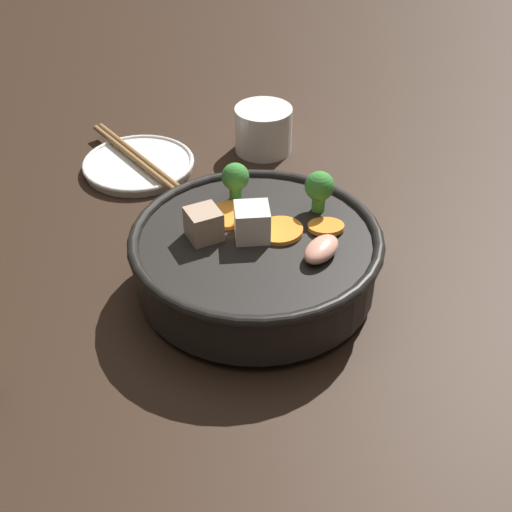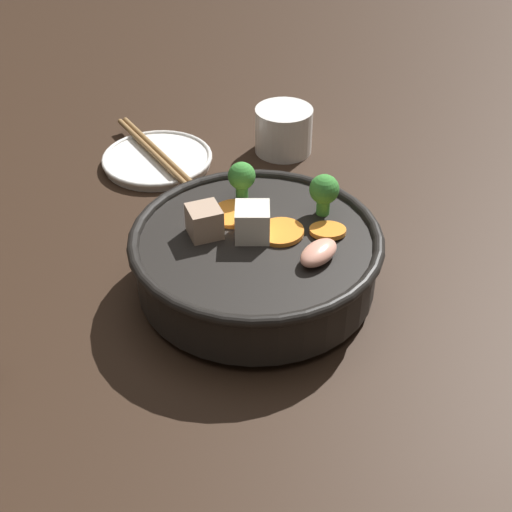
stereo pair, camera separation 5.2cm
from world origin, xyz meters
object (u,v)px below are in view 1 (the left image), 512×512
at_px(stirfry_bowl, 256,254).
at_px(side_saucer, 139,164).
at_px(tea_cup, 263,129).
at_px(chopsticks_pair, 138,158).

bearing_deg(stirfry_bowl, side_saucer, 74.23).
bearing_deg(stirfry_bowl, tea_cup, 39.91).
distance_m(stirfry_bowl, chopsticks_pair, 0.29).
bearing_deg(chopsticks_pair, stirfry_bowl, -105.77).
xyz_separation_m(tea_cup, chopsticks_pair, (-0.15, 0.09, -0.01)).
height_order(stirfry_bowl, side_saucer, stirfry_bowl).
xyz_separation_m(side_saucer, tea_cup, (0.15, -0.09, 0.02)).
bearing_deg(tea_cup, stirfry_bowl, -140.09).
relative_size(stirfry_bowl, side_saucer, 1.74).
height_order(side_saucer, chopsticks_pair, chopsticks_pair).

